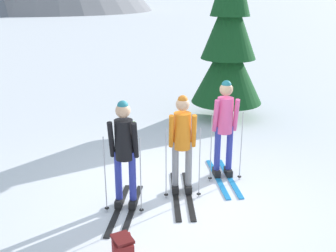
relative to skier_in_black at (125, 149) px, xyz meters
name	(u,v)px	position (x,y,z in m)	size (l,w,h in m)	color
ground_plane	(174,196)	(0.82, -0.08, -0.98)	(400.00, 400.00, 0.00)	white
skier_in_black	(125,149)	(0.00, 0.00, 0.00)	(1.14, 1.49, 1.74)	black
skier_in_orange	(182,142)	(1.00, -0.03, -0.06)	(1.01, 1.64, 1.69)	black
skier_in_pink	(225,125)	(1.97, 0.17, 0.01)	(0.88, 1.60, 1.79)	#1E84D1
pine_tree_near	(229,40)	(4.17, 3.11, 1.05)	(1.84, 1.84, 4.43)	#51381E
backpack_on_snow_front	(123,251)	(-0.59, -1.29, -0.80)	(0.31, 0.37, 0.38)	maroon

